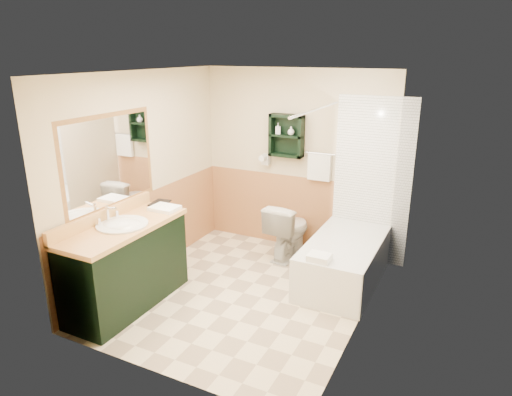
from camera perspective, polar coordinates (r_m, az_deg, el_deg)
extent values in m
plane|color=beige|center=(5.24, -1.58, -11.79)|extent=(3.00, 3.00, 0.00)
cube|color=beige|center=(6.10, 5.04, 4.63)|extent=(2.60, 0.04, 2.40)
cube|color=beige|center=(5.48, -13.99, 2.63)|extent=(0.04, 3.00, 2.40)
cube|color=beige|center=(4.33, 13.93, -1.46)|extent=(0.04, 3.00, 2.40)
cube|color=white|center=(4.55, -1.84, 15.69)|extent=(2.60, 3.00, 0.04)
cube|color=black|center=(5.96, 3.82, 7.78)|extent=(0.45, 0.15, 0.55)
cylinder|color=silver|center=(5.06, 7.71, 11.00)|extent=(0.03, 1.60, 0.03)
cube|color=black|center=(5.02, -15.91, -8.11)|extent=(0.59, 1.43, 0.91)
cube|color=silver|center=(5.47, 10.98, -7.74)|extent=(0.78, 1.50, 0.52)
imported|color=silver|center=(5.97, 4.07, -4.05)|extent=(0.48, 0.78, 0.73)
cube|color=white|center=(5.18, -11.35, -1.25)|extent=(0.30, 0.24, 0.04)
imported|color=black|center=(5.40, -12.86, 0.59)|extent=(0.19, 0.05, 0.25)
cube|color=white|center=(4.82, 7.92, -7.37)|extent=(0.23, 0.19, 0.07)
imported|color=silver|center=(5.99, 2.76, 8.32)|extent=(0.11, 0.16, 0.07)
imported|color=silver|center=(5.92, 4.40, 8.27)|extent=(0.09, 0.12, 0.09)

